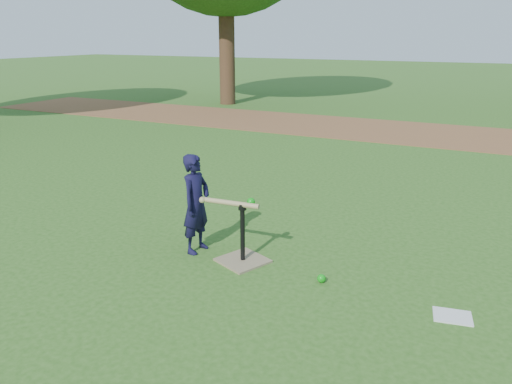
% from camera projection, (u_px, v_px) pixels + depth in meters
% --- Properties ---
extents(ground, '(80.00, 80.00, 0.00)m').
position_uv_depth(ground, '(257.00, 250.00, 5.29)').
color(ground, '#285116').
rests_on(ground, ground).
extents(dirt_strip, '(24.00, 3.00, 0.01)m').
position_uv_depth(dirt_strip, '(398.00, 131.00, 11.69)').
color(dirt_strip, brown).
rests_on(dirt_strip, ground).
extents(child, '(0.26, 0.39, 1.04)m').
position_uv_depth(child, '(196.00, 204.00, 5.12)').
color(child, black).
rests_on(child, ground).
extents(wiffle_ball_ground, '(0.08, 0.08, 0.08)m').
position_uv_depth(wiffle_ball_ground, '(321.00, 278.00, 4.59)').
color(wiffle_ball_ground, '#0D9412').
rests_on(wiffle_ball_ground, ground).
extents(clipboard, '(0.34, 0.28, 0.01)m').
position_uv_depth(clipboard, '(453.00, 316.00, 4.04)').
color(clipboard, silver).
rests_on(clipboard, ground).
extents(batting_tee, '(0.56, 0.56, 0.61)m').
position_uv_depth(batting_tee, '(243.00, 251.00, 4.99)').
color(batting_tee, '#847354').
rests_on(batting_tee, ground).
extents(swing_action, '(0.63, 0.19, 0.09)m').
position_uv_depth(swing_action, '(232.00, 202.00, 4.88)').
color(swing_action, tan).
rests_on(swing_action, ground).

